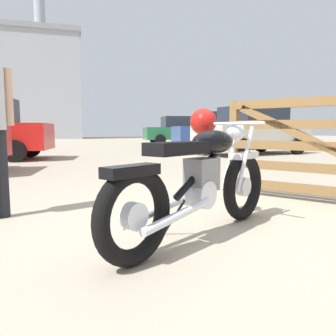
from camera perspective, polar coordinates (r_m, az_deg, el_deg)
name	(u,v)px	position (r m, az deg, el deg)	size (l,w,h in m)	color
ground_plane	(216,222)	(3.19, 8.20, -9.16)	(80.00, 80.00, 0.00)	tan
vintage_motorcycle	(202,176)	(2.68, 5.79, -1.38)	(1.86, 1.19, 1.07)	black
white_estate_far	(220,131)	(15.52, 8.88, 6.34)	(4.37, 2.29, 1.67)	black
dark_sedan_left	(253,131)	(12.25, 14.32, 6.20)	(4.45, 2.52, 1.67)	black
blue_hatchback_right	(180,131)	(20.03, 1.99, 6.43)	(4.37, 2.30, 1.67)	black
industrial_building	(4,85)	(39.03, -26.35, 12.64)	(15.86, 9.42, 20.47)	#9EA0A8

